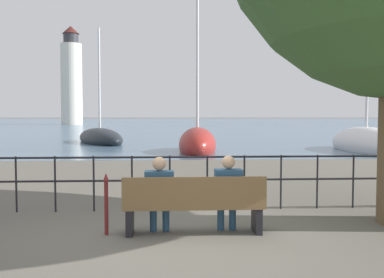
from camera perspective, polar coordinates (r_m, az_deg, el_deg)
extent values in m
plane|color=#605B51|center=(6.74, 0.25, -12.43)|extent=(1000.00, 1000.00, 0.00)
cube|color=slate|center=(167.42, -3.20, 2.46)|extent=(600.00, 300.00, 0.01)
cube|color=brown|center=(6.63, 0.25, -8.89)|extent=(2.15, 0.45, 0.05)
cube|color=brown|center=(6.39, 0.37, -7.08)|extent=(2.15, 0.04, 0.45)
cube|color=black|center=(6.70, -8.27, -10.79)|extent=(0.10, 0.41, 0.40)
cube|color=black|center=(6.81, 8.62, -10.55)|extent=(0.10, 0.41, 0.40)
cylinder|color=navy|center=(6.82, -5.18, -10.30)|extent=(0.11, 0.11, 0.45)
cylinder|color=navy|center=(6.82, -3.49, -10.30)|extent=(0.11, 0.11, 0.45)
cube|color=navy|center=(6.67, -4.36, -8.17)|extent=(0.37, 0.26, 0.14)
cube|color=navy|center=(6.55, -4.38, -6.53)|extent=(0.44, 0.24, 0.52)
sphere|color=tan|center=(6.50, -4.39, -3.29)|extent=(0.21, 0.21, 0.21)
cylinder|color=navy|center=(6.87, 3.85, -10.20)|extent=(0.11, 0.11, 0.45)
cylinder|color=navy|center=(6.89, 5.42, -10.15)|extent=(0.11, 0.11, 0.45)
cube|color=navy|center=(6.74, 4.75, -8.07)|extent=(0.35, 0.26, 0.14)
cube|color=navy|center=(6.61, 4.86, -6.36)|extent=(0.42, 0.24, 0.54)
sphere|color=tan|center=(6.56, 4.88, -3.09)|extent=(0.20, 0.20, 0.20)
cylinder|color=black|center=(8.68, -22.40, -5.61)|extent=(0.04, 0.04, 1.05)
cylinder|color=black|center=(8.47, -17.78, -5.73)|extent=(0.04, 0.04, 1.05)
cylinder|color=black|center=(8.32, -12.96, -5.82)|extent=(0.04, 0.04, 1.05)
cylinder|color=black|center=(8.23, -8.01, -5.87)|extent=(0.04, 0.04, 1.05)
cylinder|color=black|center=(8.21, -2.98, -5.87)|extent=(0.04, 0.04, 1.05)
cylinder|color=black|center=(8.24, 2.04, -5.83)|extent=(0.04, 0.04, 1.05)
cylinder|color=black|center=(8.34, 6.99, -5.75)|extent=(0.04, 0.04, 1.05)
cylinder|color=black|center=(8.50, 11.78, -5.63)|extent=(0.04, 0.04, 1.05)
cylinder|color=black|center=(8.71, 16.36, -5.47)|extent=(0.04, 0.04, 1.05)
cylinder|color=black|center=(8.98, 20.70, -5.30)|extent=(0.04, 0.04, 1.05)
cylinder|color=black|center=(8.15, -0.46, -2.42)|extent=(13.64, 0.04, 0.04)
cylinder|color=black|center=(8.21, -0.46, -5.50)|extent=(13.64, 0.04, 0.04)
cylinder|color=maroon|center=(6.68, -11.36, -8.97)|extent=(0.06, 0.06, 0.83)
cone|color=maroon|center=(6.60, -11.40, -4.97)|extent=(0.09, 0.09, 0.11)
ellipsoid|color=black|center=(29.23, -12.17, 0.04)|extent=(4.95, 7.73, 1.44)
cylinder|color=silver|center=(29.28, -12.26, 7.65)|extent=(0.14, 0.14, 6.90)
ellipsoid|color=white|center=(23.53, 22.17, -0.67)|extent=(2.06, 7.19, 1.79)
cylinder|color=silver|center=(23.97, 22.48, 14.40)|extent=(0.14, 0.14, 11.41)
ellipsoid|color=maroon|center=(21.53, 0.72, -0.78)|extent=(2.19, 5.35, 1.77)
cylinder|color=silver|center=(21.74, 0.73, 11.81)|extent=(0.14, 0.14, 8.44)
cylinder|color=silver|center=(94.86, -15.77, 7.02)|extent=(4.41, 4.41, 17.04)
cylinder|color=#2D2D33|center=(96.01, -15.85, 12.72)|extent=(3.09, 3.09, 2.08)
cone|color=#4C1E19|center=(96.34, -15.87, 13.82)|extent=(3.53, 3.53, 1.66)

